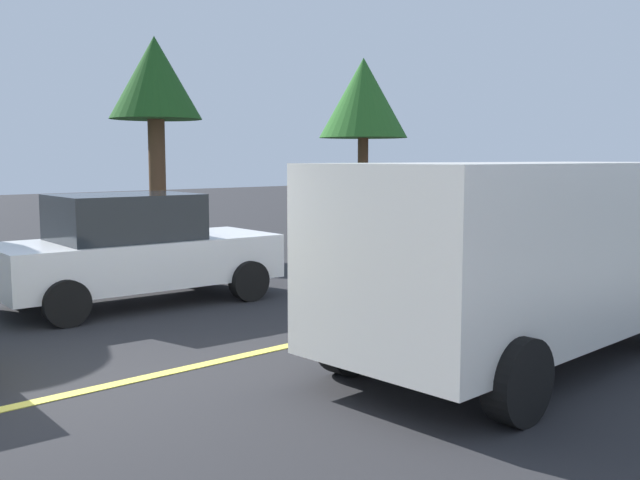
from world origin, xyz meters
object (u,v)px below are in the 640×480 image
object	(u,v)px
white_van	(525,248)
tree_centre_verge	(155,84)
car_red_near_curb	(562,228)
tree_left_verge	(363,100)
car_white_mid_road	(135,250)

from	to	relation	value
white_van	tree_centre_verge	size ratio (longest dim) A/B	1.04
car_red_near_curb	white_van	bearing A→B (deg)	-153.54
car_red_near_curb	tree_left_verge	bearing A→B (deg)	86.09
tree_centre_verge	tree_left_verge	bearing A→B (deg)	-15.99
car_red_near_curb	tree_left_verge	world-z (taller)	tree_left_verge
white_van	car_red_near_curb	world-z (taller)	white_van
car_red_near_curb	tree_centre_verge	distance (m)	9.56
car_red_near_curb	tree_centre_verge	bearing A→B (deg)	122.70
white_van	car_white_mid_road	xyz separation A→B (m)	(-1.63, 5.81, -0.42)
white_van	car_red_near_curb	size ratio (longest dim) A/B	1.28
car_white_mid_road	tree_left_verge	xyz separation A→B (m)	(8.55, 3.51, 2.94)
car_white_mid_road	tree_centre_verge	distance (m)	6.75
car_white_mid_road	tree_centre_verge	size ratio (longest dim) A/B	0.87
white_van	tree_centre_verge	world-z (taller)	tree_centre_verge
car_red_near_curb	car_white_mid_road	distance (m)	8.53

